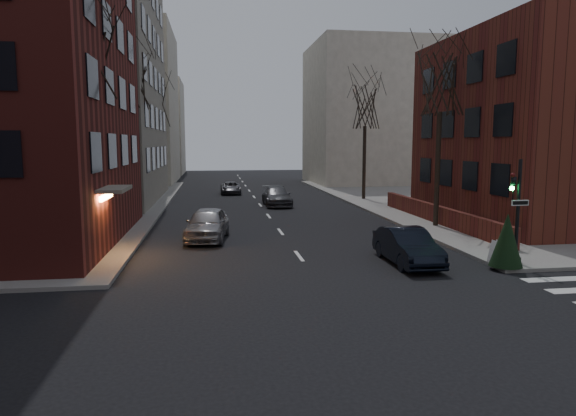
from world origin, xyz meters
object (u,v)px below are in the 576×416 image
object	(u,v)px
traffic_signal	(516,218)
car_lane_far	(231,188)
tree_left_a	(83,53)
evergreen_shrub	(507,240)
tree_left_b	(129,78)
car_lane_silver	(207,224)
tree_right_a	(441,82)
streetlamp_near	(132,152)
sandwich_board	(497,252)
car_lane_gray	(277,196)
parked_sedan	(407,246)
streetlamp_far	(164,148)
tree_left_c	(154,107)
tree_right_b	(365,108)

from	to	relation	value
traffic_signal	car_lane_far	size ratio (longest dim) A/B	0.99
tree_left_a	evergreen_shrub	bearing A→B (deg)	-18.86
tree_left_b	car_lane_silver	size ratio (longest dim) A/B	2.33
tree_right_a	streetlamp_near	xyz separation A→B (m)	(-17.00, 4.00, -3.79)
tree_right_a	sandwich_board	world-z (taller)	tree_right_a
tree_left_a	tree_left_b	bearing A→B (deg)	90.00
tree_left_b	sandwich_board	xyz separation A→B (m)	(16.10, -16.92, -8.33)
tree_right_a	car_lane_far	world-z (taller)	tree_right_a
streetlamp_near	car_lane_gray	xyz separation A→B (m)	(9.42, 7.50, -3.53)
traffic_signal	sandwich_board	distance (m)	1.47
traffic_signal	car_lane_far	distance (m)	31.67
sandwich_board	tree_right_a	bearing A→B (deg)	79.38
parked_sedan	streetlamp_near	bearing A→B (deg)	135.00
car_lane_gray	car_lane_silver	bearing A→B (deg)	-111.55
car_lane_far	sandwich_board	size ratio (longest dim) A/B	4.64
parked_sedan	streetlamp_far	bearing A→B (deg)	110.39
tree_left_c	parked_sedan	bearing A→B (deg)	-66.89
traffic_signal	tree_left_a	size ratio (longest dim) A/B	0.39
tree_left_a	tree_right_b	xyz separation A→B (m)	(17.60, 18.00, -0.88)
tree_left_b	car_lane_silver	distance (m)	13.57
traffic_signal	parked_sedan	bearing A→B (deg)	165.68
tree_right_a	car_lane_gray	distance (m)	15.60
car_lane_silver	tree_left_c	bearing A→B (deg)	109.26
traffic_signal	streetlamp_near	world-z (taller)	streetlamp_near
streetlamp_far	sandwich_board	world-z (taller)	streetlamp_far
traffic_signal	tree_right_b	xyz separation A→B (m)	(0.86, 23.01, 5.68)
streetlamp_far	car_lane_gray	size ratio (longest dim) A/B	1.29
sandwich_board	tree_left_c	bearing A→B (deg)	116.44
evergreen_shrub	tree_right_a	bearing A→B (deg)	81.03
tree_right_b	tree_right_a	bearing A→B (deg)	-90.00
car_lane_silver	car_lane_gray	bearing A→B (deg)	76.38
tree_left_c	parked_sedan	distance (m)	33.43
streetlamp_near	car_lane_far	world-z (taller)	streetlamp_near
car_lane_silver	tree_right_b	bearing A→B (deg)	58.57
streetlamp_near	car_lane_far	distance (m)	18.54
tree_left_a	sandwich_board	xyz separation A→B (m)	(16.10, -4.92, -7.89)
car_lane_gray	streetlamp_near	bearing A→B (deg)	-141.90
streetlamp_far	car_lane_far	bearing A→B (deg)	-25.16
streetlamp_near	tree_left_b	bearing A→B (deg)	98.53
car_lane_far	sandwich_board	distance (m)	31.37
tree_left_b	car_lane_gray	world-z (taller)	tree_left_b
tree_right_b	tree_left_a	bearing A→B (deg)	-134.36
tree_right_a	tree_right_b	distance (m)	14.01
streetlamp_near	streetlamp_far	xyz separation A→B (m)	(0.00, 20.00, 0.00)
tree_right_b	traffic_signal	bearing A→B (deg)	-92.15
tree_left_a	tree_left_c	size ratio (longest dim) A/B	1.06
streetlamp_near	parked_sedan	bearing A→B (deg)	-44.53
traffic_signal	tree_left_a	xyz separation A→B (m)	(-16.74, 5.01, 6.56)
streetlamp_near	car_lane_gray	distance (m)	12.55
streetlamp_near	evergreen_shrub	distance (m)	20.78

